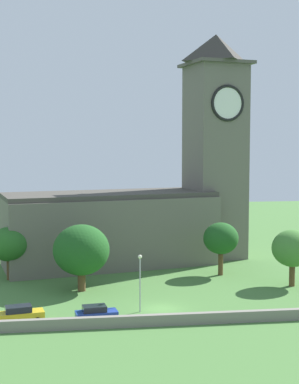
{
  "coord_description": "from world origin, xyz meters",
  "views": [
    {
      "loc": [
        -9.94,
        -62.57,
        18.58
      ],
      "look_at": [
        -0.14,
        9.61,
        12.46
      ],
      "focal_mm": 53.5,
      "sensor_mm": 36.0,
      "label": 1
    }
  ],
  "objects": [
    {
      "name": "tree_by_tower",
      "position": [
        -8.9,
        9.11,
        5.24
      ],
      "size": [
        7.14,
        7.14,
        8.48
      ],
      "color": "brown",
      "rests_on": "ground"
    },
    {
      "name": "tree_riverside_west",
      "position": [
        10.83,
        15.34,
        5.23
      ],
      "size": [
        4.98,
        4.98,
        7.52
      ],
      "color": "brown",
      "rests_on": "ground"
    },
    {
      "name": "tree_churchyard",
      "position": [
        18.49,
        7.92,
        4.98
      ],
      "size": [
        5.4,
        5.4,
        7.45
      ],
      "color": "brown",
      "rests_on": "ground"
    },
    {
      "name": "ground_plane",
      "position": [
        0.0,
        15.0,
        0.0
      ],
      "size": [
        200.0,
        200.0,
        0.0
      ],
      "primitive_type": "plane",
      "color": "#477538"
    },
    {
      "name": "quay_barrier",
      "position": [
        0.0,
        -5.98,
        0.59
      ],
      "size": [
        44.86,
        0.7,
        1.18
      ],
      "primitive_type": "cube",
      "color": "gray",
      "rests_on": "ground"
    },
    {
      "name": "car_blue",
      "position": [
        -7.62,
        -3.66,
        0.86
      ],
      "size": [
        4.56,
        2.6,
        1.69
      ],
      "color": "#233D9E",
      "rests_on": "ground"
    },
    {
      "name": "church",
      "position": [
        2.12,
        26.06,
        10.27
      ],
      "size": [
        40.04,
        19.09,
        36.15
      ],
      "color": "#666056",
      "rests_on": "ground"
    },
    {
      "name": "tree_riverside_east",
      "position": [
        -18.62,
        16.45,
        4.91
      ],
      "size": [
        5.24,
        5.24,
        7.31
      ],
      "color": "brown",
      "rests_on": "ground"
    },
    {
      "name": "streetlamp_west_mid",
      "position": [
        -2.63,
        -0.94,
        4.35
      ],
      "size": [
        0.44,
        0.44,
        6.43
      ],
      "color": "#9EA0A5",
      "rests_on": "ground"
    },
    {
      "name": "car_yellow",
      "position": [
        -15.48,
        -3.01,
        0.91
      ],
      "size": [
        5.03,
        2.91,
        1.8
      ],
      "color": "gold",
      "rests_on": "ground"
    }
  ]
}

